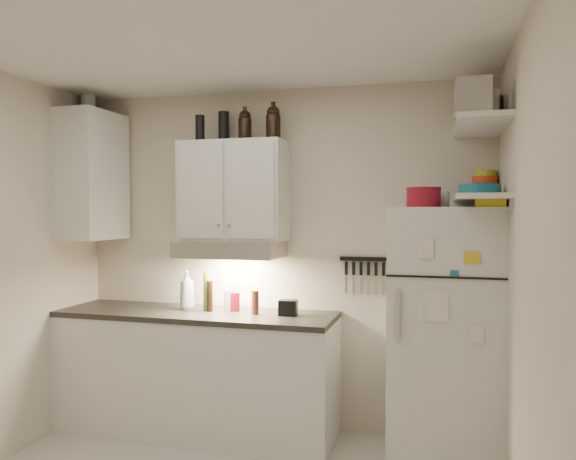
# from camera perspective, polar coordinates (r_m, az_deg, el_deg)

# --- Properties ---
(ceiling) EXTENTS (3.20, 3.00, 0.02)m
(ceiling) POSITION_cam_1_polar(r_m,az_deg,el_deg) (3.06, -9.63, 19.66)
(ceiling) COLOR silver
(ceiling) RESTS_ON ground
(back_wall) EXTENTS (3.20, 0.02, 2.60)m
(back_wall) POSITION_cam_1_polar(r_m,az_deg,el_deg) (4.35, -1.01, -2.99)
(back_wall) COLOR beige
(back_wall) RESTS_ON ground
(right_wall) EXTENTS (0.02, 3.00, 2.60)m
(right_wall) POSITION_cam_1_polar(r_m,az_deg,el_deg) (2.70, 23.47, -6.25)
(right_wall) COLOR beige
(right_wall) RESTS_ON ground
(base_cabinet) EXTENTS (2.10, 0.60, 0.88)m
(base_cabinet) POSITION_cam_1_polar(r_m,az_deg,el_deg) (4.42, -9.27, -14.30)
(base_cabinet) COLOR silver
(base_cabinet) RESTS_ON floor
(countertop) EXTENTS (2.10, 0.62, 0.04)m
(countertop) POSITION_cam_1_polar(r_m,az_deg,el_deg) (4.31, -9.31, -8.43)
(countertop) COLOR #2A2824
(countertop) RESTS_ON base_cabinet
(upper_cabinet) EXTENTS (0.80, 0.33, 0.75)m
(upper_cabinet) POSITION_cam_1_polar(r_m,az_deg,el_deg) (4.27, -5.56, 3.96)
(upper_cabinet) COLOR silver
(upper_cabinet) RESTS_ON back_wall
(side_cabinet) EXTENTS (0.33, 0.55, 1.00)m
(side_cabinet) POSITION_cam_1_polar(r_m,az_deg,el_deg) (4.69, -19.28, 5.21)
(side_cabinet) COLOR silver
(side_cabinet) RESTS_ON left_wall
(range_hood) EXTENTS (0.76, 0.46, 0.12)m
(range_hood) POSITION_cam_1_polar(r_m,az_deg,el_deg) (4.22, -5.86, -1.93)
(range_hood) COLOR silver
(range_hood) RESTS_ON back_wall
(fridge) EXTENTS (0.70, 0.68, 1.70)m
(fridge) POSITION_cam_1_polar(r_m,az_deg,el_deg) (3.89, 15.65, -10.36)
(fridge) COLOR silver
(fridge) RESTS_ON floor
(shelf_hi) EXTENTS (0.30, 0.95, 0.03)m
(shelf_hi) POSITION_cam_1_polar(r_m,az_deg,el_deg) (3.71, 18.99, 9.97)
(shelf_hi) COLOR silver
(shelf_hi) RESTS_ON right_wall
(shelf_lo) EXTENTS (0.30, 0.95, 0.03)m
(shelf_lo) POSITION_cam_1_polar(r_m,az_deg,el_deg) (3.68, 18.91, 3.16)
(shelf_lo) COLOR silver
(shelf_lo) RESTS_ON right_wall
(knife_strip) EXTENTS (0.42, 0.02, 0.03)m
(knife_strip) POSITION_cam_1_polar(r_m,az_deg,el_deg) (4.18, 8.14, -2.94)
(knife_strip) COLOR black
(knife_strip) RESTS_ON back_wall
(dutch_oven) EXTENTS (0.25, 0.25, 0.13)m
(dutch_oven) POSITION_cam_1_polar(r_m,az_deg,el_deg) (3.67, 13.60, 3.26)
(dutch_oven) COLOR maroon
(dutch_oven) RESTS_ON fridge
(book_stack) EXTENTS (0.19, 0.23, 0.07)m
(book_stack) POSITION_cam_1_polar(r_m,az_deg,el_deg) (3.60, 19.93, 2.80)
(book_stack) COLOR yellow
(book_stack) RESTS_ON fridge
(spice_jar) EXTENTS (0.08, 0.08, 0.10)m
(spice_jar) POSITION_cam_1_polar(r_m,az_deg,el_deg) (3.81, 15.62, 3.02)
(spice_jar) COLOR silver
(spice_jar) RESTS_ON fridge
(stock_pot) EXTENTS (0.35, 0.35, 0.21)m
(stock_pot) POSITION_cam_1_polar(r_m,az_deg,el_deg) (3.98, 18.77, 11.19)
(stock_pot) COLOR silver
(stock_pot) RESTS_ON shelf_hi
(tin_a) EXTENTS (0.24, 0.23, 0.19)m
(tin_a) POSITION_cam_1_polar(r_m,az_deg,el_deg) (3.69, 18.73, 11.73)
(tin_a) COLOR #AAAAAD
(tin_a) RESTS_ON shelf_hi
(tin_b) EXTENTS (0.20, 0.20, 0.19)m
(tin_b) POSITION_cam_1_polar(r_m,az_deg,el_deg) (3.35, 18.25, 12.75)
(tin_b) COLOR #AAAAAD
(tin_b) RESTS_ON shelf_hi
(bowl_teal) EXTENTS (0.22, 0.22, 0.09)m
(bowl_teal) POSITION_cam_1_polar(r_m,az_deg,el_deg) (4.04, 19.04, 3.88)
(bowl_teal) COLOR #196A8B
(bowl_teal) RESTS_ON shelf_lo
(bowl_orange) EXTENTS (0.17, 0.17, 0.05)m
(bowl_orange) POSITION_cam_1_polar(r_m,az_deg,el_deg) (4.13, 19.39, 4.80)
(bowl_orange) COLOR #F33D16
(bowl_orange) RESTS_ON bowl_teal
(bowl_yellow) EXTENTS (0.14, 0.14, 0.04)m
(bowl_yellow) POSITION_cam_1_polar(r_m,az_deg,el_deg) (4.13, 19.39, 5.46)
(bowl_yellow) COLOR #B1BD21
(bowl_yellow) RESTS_ON bowl_orange
(plates) EXTENTS (0.32, 0.32, 0.06)m
(plates) POSITION_cam_1_polar(r_m,az_deg,el_deg) (3.70, 18.78, 3.87)
(plates) COLOR #196A8B
(plates) RESTS_ON shelf_lo
(growler_a) EXTENTS (0.13, 0.13, 0.24)m
(growler_a) POSITION_cam_1_polar(r_m,az_deg,el_deg) (4.29, -4.40, 10.57)
(growler_a) COLOR black
(growler_a) RESTS_ON upper_cabinet
(growler_b) EXTENTS (0.14, 0.14, 0.26)m
(growler_b) POSITION_cam_1_polar(r_m,az_deg,el_deg) (4.22, -1.51, 10.87)
(growler_b) COLOR black
(growler_b) RESTS_ON upper_cabinet
(thermos_a) EXTENTS (0.10, 0.10, 0.24)m
(thermos_a) POSITION_cam_1_polar(r_m,az_deg,el_deg) (4.42, -6.54, 10.33)
(thermos_a) COLOR black
(thermos_a) RESTS_ON upper_cabinet
(thermos_b) EXTENTS (0.08, 0.08, 0.20)m
(thermos_b) POSITION_cam_1_polar(r_m,az_deg,el_deg) (4.39, -8.93, 10.14)
(thermos_b) COLOR black
(thermos_b) RESTS_ON upper_cabinet
(side_jar) EXTENTS (0.15, 0.15, 0.16)m
(side_jar) POSITION_cam_1_polar(r_m,az_deg,el_deg) (4.86, -19.63, 11.95)
(side_jar) COLOR silver
(side_jar) RESTS_ON side_cabinet
(soap_bottle) EXTENTS (0.16, 0.16, 0.33)m
(soap_bottle) POSITION_cam_1_polar(r_m,az_deg,el_deg) (4.39, -10.22, -5.78)
(soap_bottle) COLOR silver
(soap_bottle) RESTS_ON countertop
(pepper_mill) EXTENTS (0.06, 0.06, 0.17)m
(pepper_mill) POSITION_cam_1_polar(r_m,az_deg,el_deg) (4.14, -3.36, -7.35)
(pepper_mill) COLOR brown
(pepper_mill) RESTS_ON countertop
(oil_bottle) EXTENTS (0.07, 0.07, 0.29)m
(oil_bottle) POSITION_cam_1_polar(r_m,az_deg,el_deg) (4.32, -8.25, -6.19)
(oil_bottle) COLOR #4D6318
(oil_bottle) RESTS_ON countertop
(vinegar_bottle) EXTENTS (0.06, 0.06, 0.23)m
(vinegar_bottle) POSITION_cam_1_polar(r_m,az_deg,el_deg) (4.27, -7.96, -6.67)
(vinegar_bottle) COLOR black
(vinegar_bottle) RESTS_ON countertop
(clear_bottle) EXTENTS (0.06, 0.06, 0.17)m
(clear_bottle) POSITION_cam_1_polar(r_m,az_deg,el_deg) (4.27, -6.17, -7.12)
(clear_bottle) COLOR silver
(clear_bottle) RESTS_ON countertop
(red_jar) EXTENTS (0.09, 0.09, 0.14)m
(red_jar) POSITION_cam_1_polar(r_m,az_deg,el_deg) (4.27, -5.38, -7.27)
(red_jar) COLOR maroon
(red_jar) RESTS_ON countertop
(caddy) EXTENTS (0.14, 0.10, 0.11)m
(caddy) POSITION_cam_1_polar(r_m,az_deg,el_deg) (4.09, 0.00, -7.90)
(caddy) COLOR black
(caddy) RESTS_ON countertop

